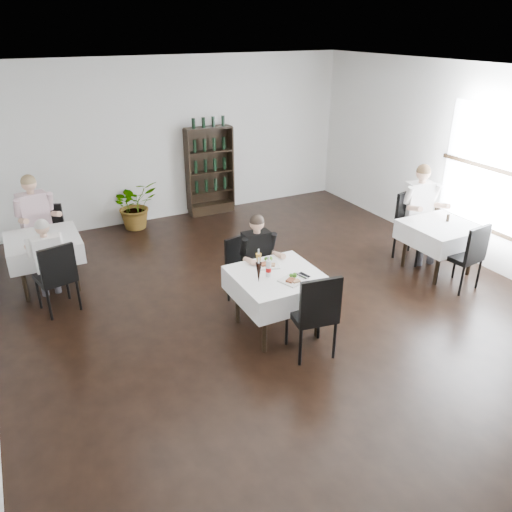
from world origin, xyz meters
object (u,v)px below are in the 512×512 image
at_px(potted_tree, 135,205).
at_px(diner_main, 259,255).
at_px(wine_shelf, 210,172).
at_px(main_table, 277,285).

distance_m(potted_tree, diner_main, 3.68).
distance_m(wine_shelf, diner_main, 3.80).
bearing_deg(main_table, wine_shelf, 78.22).
bearing_deg(diner_main, potted_tree, 101.45).
bearing_deg(wine_shelf, potted_tree, -175.82).
height_order(wine_shelf, potted_tree, wine_shelf).
bearing_deg(wine_shelf, diner_main, -102.70).
height_order(main_table, diner_main, diner_main).
bearing_deg(potted_tree, main_table, -81.03).
distance_m(wine_shelf, main_table, 4.41).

